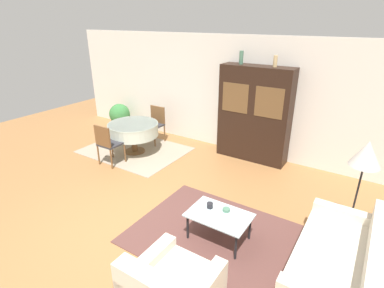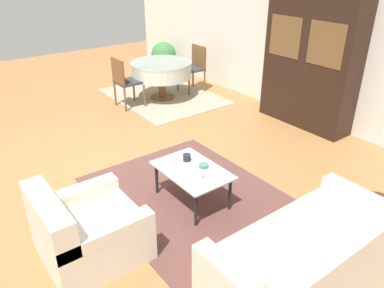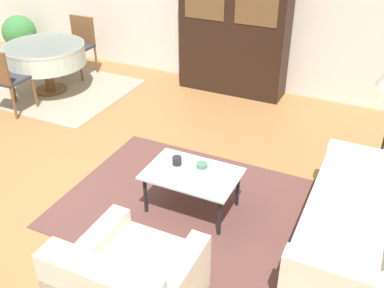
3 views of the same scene
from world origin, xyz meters
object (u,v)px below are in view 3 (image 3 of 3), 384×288
at_px(coffee_table, 192,177).
at_px(potted_plant, 20,34).
at_px(display_cabinet, 235,22).
at_px(dining_table, 45,55).
at_px(bowl_small, 202,165).
at_px(dining_chair_far, 79,42).
at_px(couch, 368,227).
at_px(cup, 177,161).
at_px(bowl, 205,178).
at_px(armchair, 129,286).
at_px(dining_chair_near, 4,76).

distance_m(coffee_table, potted_plant, 5.43).
relative_size(display_cabinet, potted_plant, 2.86).
bearing_deg(dining_table, display_cabinet, 26.41).
xyz_separation_m(bowl_small, potted_plant, (-4.77, 2.56, -0.04)).
height_order(dining_chair_far, potted_plant, dining_chair_far).
xyz_separation_m(coffee_table, potted_plant, (-4.72, 2.69, 0.02)).
bearing_deg(couch, cup, 90.85).
distance_m(couch, bowl, 1.47).
height_order(coffee_table, dining_chair_far, dining_chair_far).
distance_m(cup, bowl, 0.38).
relative_size(cup, bowl_small, 0.84).
bearing_deg(bowl_small, couch, -1.20).
bearing_deg(armchair, coffee_table, 94.98).
relative_size(cup, bowl, 0.59).
bearing_deg(armchair, dining_chair_near, 146.83).
xyz_separation_m(display_cabinet, dining_chair_far, (-2.50, -0.43, -0.52)).
relative_size(couch, bowl_small, 16.85).
bearing_deg(dining_table, armchair, -41.93).
height_order(display_cabinet, potted_plant, display_cabinet).
relative_size(coffee_table, display_cabinet, 0.42).
xyz_separation_m(armchair, coffee_table, (-0.12, 1.32, 0.10)).
bearing_deg(potted_plant, display_cabinet, 2.84).
xyz_separation_m(dining_table, dining_chair_far, (0.00, 0.81, -0.04)).
distance_m(dining_table, dining_chair_near, 0.81).
bearing_deg(bowl, dining_chair_far, 143.08).
relative_size(bowl, bowl_small, 1.43).
bearing_deg(cup, bowl, -20.22).
bearing_deg(couch, display_cabinet, 39.53).
bearing_deg(couch, coffee_table, 93.50).
relative_size(dining_table, bowl_small, 10.87).
bearing_deg(display_cabinet, couch, -50.47).
height_order(coffee_table, bowl, bowl).
relative_size(couch, coffee_table, 2.06).
distance_m(armchair, bowl, 1.27).
distance_m(dining_chair_near, cup, 3.09).
distance_m(couch, bowl_small, 1.57).
bearing_deg(bowl_small, display_cabinet, 104.98).
height_order(couch, armchair, couch).
height_order(display_cabinet, cup, display_cabinet).
height_order(armchair, dining_chair_near, dining_chair_near).
bearing_deg(potted_plant, dining_chair_near, -50.41).
bearing_deg(cup, armchair, -77.41).
height_order(dining_chair_far, bowl_small, dining_chair_far).
relative_size(cup, potted_plant, 0.12).
height_order(armchair, potted_plant, armchair).
bearing_deg(cup, coffee_table, -20.07).
bearing_deg(armchair, couch, 43.50).
bearing_deg(display_cabinet, dining_chair_near, -140.64).
xyz_separation_m(dining_table, potted_plant, (-1.53, 1.04, -0.17)).
bearing_deg(coffee_table, couch, 3.50).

